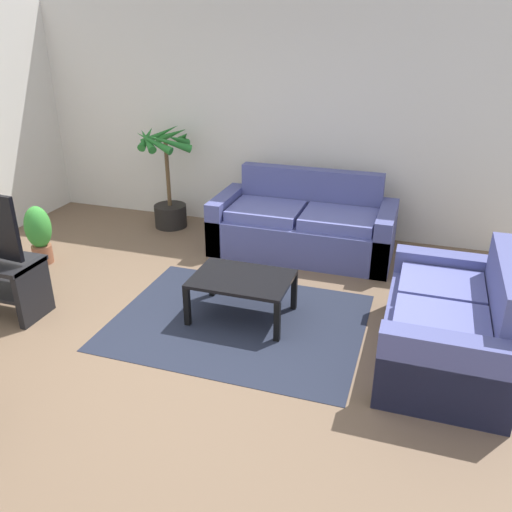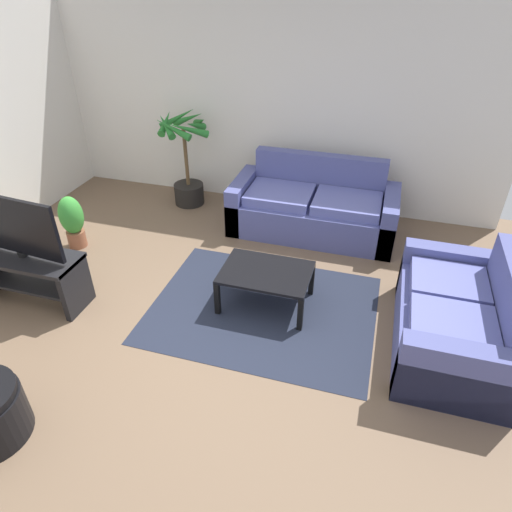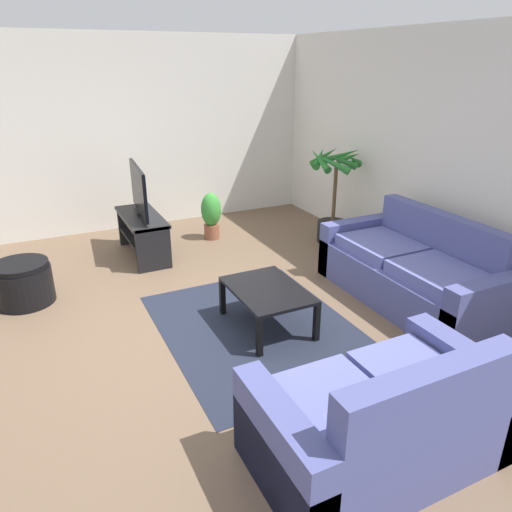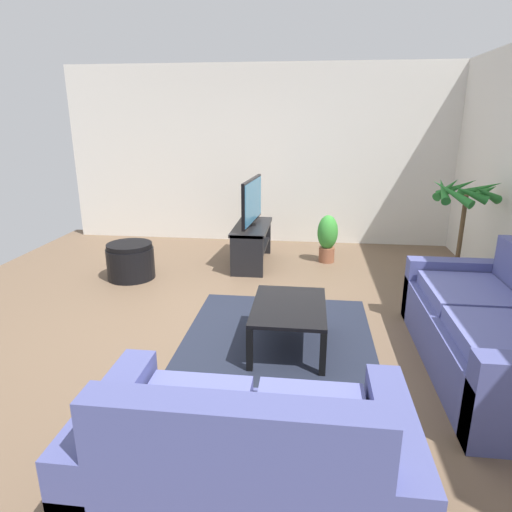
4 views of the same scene
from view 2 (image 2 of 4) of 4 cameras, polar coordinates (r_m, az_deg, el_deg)
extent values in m
plane|color=brown|center=(4.28, -8.34, -10.25)|extent=(6.60, 6.60, 0.00)
cube|color=silver|center=(6.14, 2.41, 18.58)|extent=(6.00, 0.06, 2.70)
cube|color=#4C518C|center=(5.74, 7.13, 4.95)|extent=(2.02, 0.90, 0.42)
cube|color=#4C518C|center=(5.88, 8.11, 10.46)|extent=(1.66, 0.16, 0.48)
cube|color=#4C518C|center=(5.89, -1.69, 7.07)|extent=(0.18, 0.90, 0.62)
cube|color=#4C518C|center=(5.65, 16.43, 4.40)|extent=(0.18, 0.90, 0.62)
cube|color=#5D63A4|center=(5.64, 3.05, 7.73)|extent=(0.79, 0.66, 0.12)
cube|color=#5D63A4|center=(5.53, 11.48, 6.52)|extent=(0.79, 0.66, 0.12)
cube|color=#4C518C|center=(4.37, 23.28, -8.36)|extent=(0.90, 1.55, 0.42)
cube|color=#4C518C|center=(4.19, 29.58, -4.36)|extent=(0.16, 1.19, 0.48)
cube|color=#4C518C|center=(3.81, 24.19, -13.93)|extent=(0.90, 0.18, 0.62)
cube|color=#4C518C|center=(4.86, 23.11, -2.22)|extent=(0.90, 0.18, 0.62)
cube|color=#5D63A4|center=(3.97, 23.67, -8.12)|extent=(0.66, 0.56, 0.12)
cube|color=#5D63A4|center=(4.44, 23.21, -3.16)|extent=(0.66, 0.56, 0.12)
cube|color=black|center=(4.90, -27.32, -0.14)|extent=(1.10, 0.45, 0.04)
cube|color=black|center=(5.04, -26.52, -2.75)|extent=(1.02, 0.39, 0.03)
cube|color=black|center=(4.72, -21.84, -3.67)|extent=(0.06, 0.41, 0.54)
cube|color=black|center=(4.74, -28.40, 3.40)|extent=(1.04, 0.13, 0.58)
cube|color=teal|center=(4.75, -28.22, 3.53)|extent=(0.98, 0.09, 0.53)
cylinder|color=black|center=(4.88, -27.44, 0.25)|extent=(0.10, 0.10, 0.04)
cube|color=black|center=(4.38, 1.28, -2.09)|extent=(0.87, 0.62, 0.03)
cube|color=black|center=(4.40, -4.93, -5.36)|extent=(0.05, 0.05, 0.37)
cube|color=black|center=(4.22, 5.63, -7.35)|extent=(0.05, 0.05, 0.37)
cube|color=black|center=(4.82, -2.55, -1.31)|extent=(0.05, 0.05, 0.37)
cube|color=black|center=(4.66, 7.07, -2.94)|extent=(0.05, 0.05, 0.37)
cube|color=#1E2333|center=(4.54, 0.89, -6.68)|extent=(2.20, 1.70, 0.01)
cylinder|color=black|center=(6.52, -8.46, 7.83)|extent=(0.41, 0.41, 0.29)
cylinder|color=brown|center=(6.30, -8.87, 12.32)|extent=(0.05, 0.05, 0.81)
cone|color=#236E29|center=(6.04, -7.71, 16.09)|extent=(0.17, 0.40, 0.23)
cone|color=#236E29|center=(6.20, -7.08, 16.57)|extent=(0.36, 0.43, 0.26)
cone|color=#236E29|center=(6.34, -8.61, 16.85)|extent=(0.44, 0.14, 0.25)
cone|color=#236E29|center=(6.39, -9.93, 16.85)|extent=(0.45, 0.41, 0.28)
cone|color=#236E29|center=(6.22, -11.39, 16.25)|extent=(0.17, 0.48, 0.26)
cone|color=#236E29|center=(6.08, -11.33, 15.87)|extent=(0.40, 0.40, 0.26)
cone|color=#236E29|center=(5.95, -10.47, 15.56)|extent=(0.51, 0.15, 0.27)
cone|color=#236E29|center=(5.91, -8.60, 15.59)|extent=(0.48, 0.41, 0.28)
cylinder|color=brown|center=(5.87, -21.74, 2.09)|extent=(0.21, 0.21, 0.20)
ellipsoid|color=green|center=(5.72, -22.39, 4.80)|extent=(0.28, 0.28, 0.47)
camera|label=1|loc=(0.81, 125.16, -59.03)|focal=36.96mm
camera|label=3|loc=(3.10, 71.15, -0.75)|focal=33.58mm
camera|label=4|loc=(4.51, 50.84, 8.08)|focal=31.16mm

